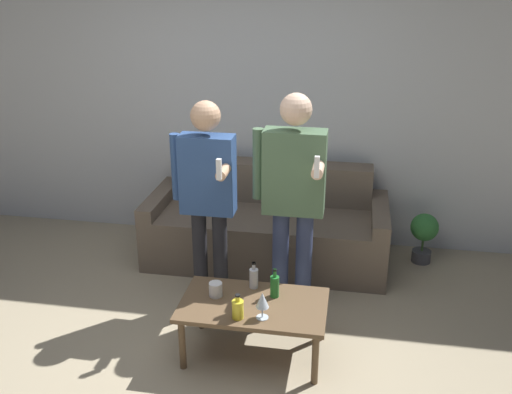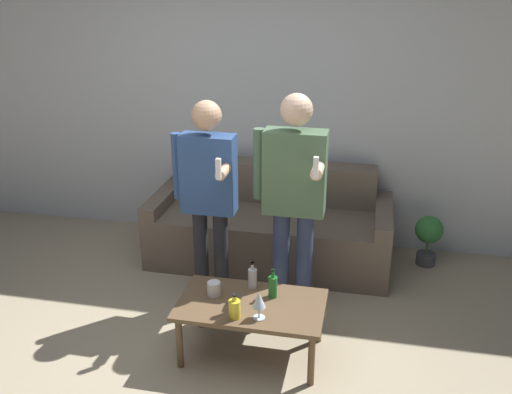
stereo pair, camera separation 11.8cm
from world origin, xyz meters
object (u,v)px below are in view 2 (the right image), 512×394
object	(u,v)px
coffee_table	(251,309)
person_standing_right	(294,190)
couch	(271,227)
bottle_orange	(273,286)
person_standing_left	(208,189)

from	to	relation	value
coffee_table	person_standing_right	xyz separation A→B (m)	(0.18, 0.59, 0.62)
couch	bottle_orange	bearing A→B (deg)	-78.91
couch	person_standing_right	world-z (taller)	person_standing_right
coffee_table	person_standing_left	xyz separation A→B (m)	(-0.44, 0.56, 0.59)
couch	coffee_table	bearing A→B (deg)	-84.79
person_standing_right	coffee_table	bearing A→B (deg)	-106.59
couch	person_standing_left	distance (m)	1.07
couch	coffee_table	distance (m)	1.38
bottle_orange	person_standing_left	bearing A→B (deg)	140.80
person_standing_left	bottle_orange	bearing A→B (deg)	-39.20
couch	person_standing_left	size ratio (longest dim) A/B	1.30
coffee_table	bottle_orange	xyz separation A→B (m)	(0.12, 0.11, 0.12)
coffee_table	bottle_orange	size ratio (longest dim) A/B	4.68
person_standing_left	person_standing_right	size ratio (longest dim) A/B	0.96
bottle_orange	person_standing_left	xyz separation A→B (m)	(-0.56, 0.46, 0.46)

